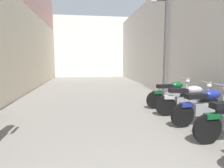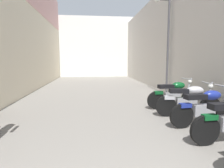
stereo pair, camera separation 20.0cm
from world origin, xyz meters
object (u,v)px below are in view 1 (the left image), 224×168
motorcycle_fifth (188,99)px  street_lamp (163,40)px  motorcycle_sixth (172,93)px  motorcycle_fourth (205,106)px

motorcycle_fifth → street_lamp: (0.70, 3.52, 2.08)m
motorcycle_sixth → street_lamp: street_lamp is taller
street_lamp → motorcycle_sixth: bearing=-105.5°
motorcycle_sixth → street_lamp: (0.70, 2.51, 2.08)m
motorcycle_fifth → motorcycle_sixth: size_ratio=0.99×
motorcycle_sixth → motorcycle_fourth: bearing=-90.0°
motorcycle_fourth → motorcycle_sixth: 1.81m
motorcycle_fourth → motorcycle_sixth: size_ratio=1.00×
motorcycle_fifth → motorcycle_fourth: bearing=-90.0°
motorcycle_sixth → street_lamp: bearing=74.5°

